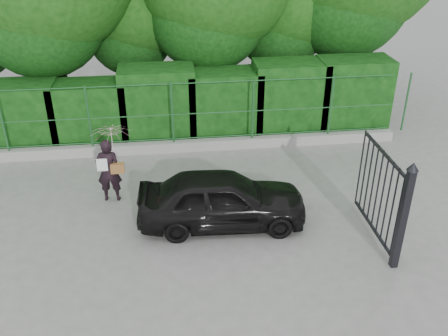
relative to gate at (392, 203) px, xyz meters
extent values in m
plane|color=gray|center=(-4.60, 0.72, -1.19)|extent=(80.00, 80.00, 0.00)
cube|color=#9E9E99|center=(-4.60, 5.22, -1.04)|extent=(14.00, 0.25, 0.30)
cylinder|color=#1E5528|center=(-8.80, 5.22, 0.01)|extent=(0.06, 0.06, 1.80)
cylinder|color=#1E5528|center=(-6.50, 5.22, 0.01)|extent=(0.06, 0.06, 1.80)
cylinder|color=#1E5528|center=(-4.20, 5.22, 0.01)|extent=(0.06, 0.06, 1.80)
cylinder|color=#1E5528|center=(-1.90, 5.22, 0.01)|extent=(0.06, 0.06, 1.80)
cylinder|color=#1E5528|center=(0.40, 5.22, 0.01)|extent=(0.06, 0.06, 1.80)
cylinder|color=#1E5528|center=(2.70, 5.22, 0.01)|extent=(0.06, 0.06, 1.80)
cylinder|color=#1E5528|center=(-4.60, 5.22, -0.79)|extent=(13.60, 0.03, 0.03)
cylinder|color=#1E5528|center=(-4.60, 5.22, -0.04)|extent=(13.60, 0.03, 0.03)
cylinder|color=#1E5528|center=(-4.60, 5.22, 0.86)|extent=(13.60, 0.03, 0.03)
cube|color=black|center=(-8.60, 6.22, -0.23)|extent=(2.20, 1.20, 1.92)
cube|color=black|center=(-6.60, 6.22, -0.26)|extent=(2.20, 1.20, 1.85)
cube|color=black|center=(-4.60, 6.22, -0.08)|extent=(2.20, 1.20, 2.22)
cube|color=black|center=(-2.60, 6.22, -0.17)|extent=(2.20, 1.20, 2.03)
cube|color=black|center=(-0.60, 6.22, -0.07)|extent=(2.20, 1.20, 2.24)
cube|color=black|center=(1.40, 6.22, -0.05)|extent=(2.20, 1.20, 2.27)
cylinder|color=black|center=(-7.60, 7.92, 1.06)|extent=(0.36, 0.36, 4.50)
cylinder|color=black|center=(-5.10, 9.22, 0.44)|extent=(0.36, 0.36, 3.25)
sphere|color=#14470F|center=(-5.10, 9.22, 2.39)|extent=(3.90, 3.90, 3.90)
cylinder|color=black|center=(-2.60, 8.22, 0.94)|extent=(0.36, 0.36, 4.25)
cylinder|color=black|center=(-0.10, 8.92, 0.56)|extent=(0.36, 0.36, 3.50)
cylinder|color=black|center=(1.90, 8.52, 1.19)|extent=(0.36, 0.36, 4.75)
cube|color=black|center=(0.00, -0.48, -0.09)|extent=(0.14, 0.14, 2.20)
cone|color=black|center=(0.00, -0.48, 1.09)|extent=(0.22, 0.22, 0.16)
cube|color=black|center=(0.00, 0.67, -1.04)|extent=(0.05, 2.00, 0.06)
cube|color=black|center=(0.00, 0.67, 0.76)|extent=(0.05, 2.00, 0.06)
cylinder|color=black|center=(0.00, -0.28, -0.14)|extent=(0.04, 0.04, 1.90)
cylinder|color=black|center=(0.00, -0.03, -0.14)|extent=(0.04, 0.04, 1.90)
cylinder|color=black|center=(0.00, 0.22, -0.14)|extent=(0.04, 0.04, 1.90)
cylinder|color=black|center=(0.00, 0.47, -0.14)|extent=(0.04, 0.04, 1.90)
cylinder|color=black|center=(0.00, 0.72, -0.14)|extent=(0.04, 0.04, 1.90)
cylinder|color=black|center=(0.00, 0.97, -0.14)|extent=(0.04, 0.04, 1.90)
cylinder|color=black|center=(0.00, 1.22, -0.14)|extent=(0.04, 0.04, 1.90)
cylinder|color=black|center=(0.00, 1.47, -0.14)|extent=(0.04, 0.04, 1.90)
cylinder|color=black|center=(0.00, 1.72, -0.14)|extent=(0.04, 0.04, 1.90)
imported|color=black|center=(-5.81, 2.77, -0.38)|extent=(0.60, 0.41, 1.61)
imported|color=#FCBCD5|center=(-5.66, 2.82, 0.29)|extent=(0.93, 0.95, 0.85)
cube|color=brown|center=(-5.59, 2.69, -0.29)|extent=(0.32, 0.15, 0.24)
cube|color=white|center=(-5.93, 2.65, -0.16)|extent=(0.25, 0.02, 0.32)
imported|color=black|center=(-3.24, 1.45, -0.55)|extent=(3.81, 1.69, 1.27)
camera|label=1|loc=(-4.34, -7.88, 5.36)|focal=40.00mm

